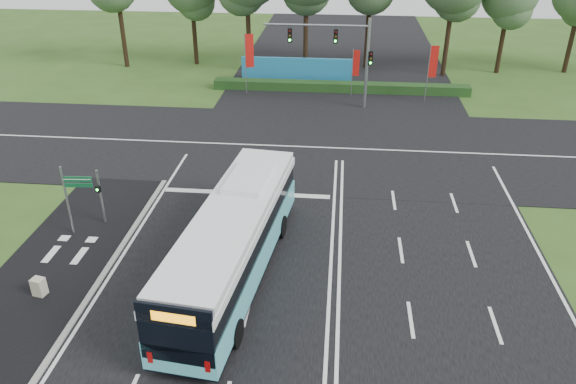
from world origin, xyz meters
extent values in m
plane|color=#304F1A|center=(0.00, 0.00, 0.00)|extent=(120.00, 120.00, 0.00)
cube|color=black|center=(0.00, 0.00, 0.02)|extent=(20.00, 120.00, 0.04)
cube|color=black|center=(0.00, 12.00, 0.03)|extent=(120.00, 14.00, 0.05)
cube|color=black|center=(-12.50, -3.00, 0.03)|extent=(5.00, 18.00, 0.06)
cube|color=gray|center=(-10.10, -3.00, 0.06)|extent=(0.25, 18.00, 0.12)
cube|color=#58C2CC|center=(-4.21, -2.80, 1.16)|extent=(4.15, 13.26, 1.19)
cube|color=black|center=(-4.21, -2.80, 0.62)|extent=(4.12, 13.19, 0.33)
cube|color=black|center=(-4.21, -2.80, 2.25)|extent=(4.02, 13.05, 1.03)
cube|color=white|center=(-4.21, -2.80, 2.90)|extent=(4.15, 13.26, 0.38)
cube|color=white|center=(-4.21, -2.80, 3.28)|extent=(4.04, 12.73, 0.38)
cube|color=white|center=(-3.90, -0.10, 3.61)|extent=(2.09, 3.43, 0.27)
cube|color=black|center=(-4.93, -9.22, 2.30)|extent=(2.63, 0.41, 2.39)
cube|color=orange|center=(-4.93, -9.26, 3.06)|extent=(1.52, 0.23, 0.38)
cylinder|color=black|center=(-5.07, 1.01, 0.56)|extent=(0.43, 1.16, 1.13)
cylinder|color=black|center=(-2.53, 0.73, 0.56)|extent=(0.43, 1.16, 1.13)
cylinder|color=black|center=(-5.94, -6.76, 0.56)|extent=(0.43, 1.16, 1.13)
cylinder|color=black|center=(-3.40, -7.04, 0.56)|extent=(0.43, 1.16, 1.13)
cylinder|color=gray|center=(-11.79, 1.15, 1.51)|extent=(0.12, 0.12, 3.02)
cube|color=black|center=(-11.79, 0.97, 2.07)|extent=(0.28, 0.23, 0.34)
sphere|color=#19F233|center=(-11.79, 0.87, 2.07)|extent=(0.12, 0.12, 0.12)
cylinder|color=gray|center=(-12.97, -0.02, 1.86)|extent=(0.11, 0.11, 3.72)
cube|color=#0D4D28|center=(-12.28, 0.03, 3.07)|extent=(1.39, 0.17, 0.28)
cube|color=#0D4D28|center=(-12.28, 0.03, 2.74)|extent=(1.39, 0.17, 0.20)
cube|color=white|center=(-12.28, 0.00, 3.07)|extent=(1.30, 0.11, 0.04)
cube|color=#BCB498|center=(-12.22, -4.93, 0.43)|extent=(0.60, 0.53, 0.86)
cylinder|color=gray|center=(-7.98, 23.09, 2.58)|extent=(0.08, 0.08, 5.15)
cube|color=#B3150F|center=(-7.62, 23.22, 3.67)|extent=(0.66, 0.26, 2.75)
cylinder|color=gray|center=(0.95, 23.33, 2.00)|extent=(0.06, 0.06, 4.00)
cube|color=#B3150F|center=(1.24, 23.32, 2.84)|extent=(0.53, 0.06, 2.13)
cylinder|color=gray|center=(6.98, 22.33, 2.37)|extent=(0.07, 0.07, 4.74)
cube|color=#B3150F|center=(7.33, 22.34, 3.37)|extent=(0.63, 0.05, 2.53)
cylinder|color=gray|center=(2.00, 20.50, 3.50)|extent=(0.24, 0.24, 7.00)
cylinder|color=gray|center=(-2.00, 20.50, 6.40)|extent=(8.00, 0.16, 0.16)
cube|color=black|center=(-0.50, 20.50, 5.60)|extent=(0.32, 0.28, 1.05)
cube|color=black|center=(-4.00, 20.50, 5.60)|extent=(0.32, 0.28, 1.05)
cube|color=black|center=(2.25, 20.50, 4.00)|extent=(0.32, 0.28, 1.05)
cube|color=#153714|center=(0.00, 24.50, 0.40)|extent=(22.00, 1.20, 0.80)
cube|color=teal|center=(-4.00, 27.00, 1.10)|extent=(10.00, 0.30, 2.20)
cylinder|color=black|center=(-21.23, 30.55, 4.42)|extent=(0.44, 0.44, 8.83)
cylinder|color=black|center=(-14.58, 32.22, 3.54)|extent=(0.44, 0.44, 7.07)
cylinder|color=black|center=(-8.85, 30.27, 4.28)|extent=(0.44, 0.44, 8.55)
cylinder|color=black|center=(-3.44, 30.25, 4.38)|extent=(0.44, 0.44, 8.76)
cylinder|color=black|center=(2.38, 32.52, 4.35)|extent=(0.44, 0.44, 8.70)
cylinder|color=black|center=(9.58, 30.35, 4.09)|extent=(0.44, 0.44, 8.17)
cylinder|color=black|center=(14.87, 31.86, 3.46)|extent=(0.44, 0.44, 6.93)
cylinder|color=black|center=(21.40, 32.69, 3.47)|extent=(0.44, 0.44, 6.94)
camera|label=1|loc=(0.11, -22.84, 15.06)|focal=35.00mm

